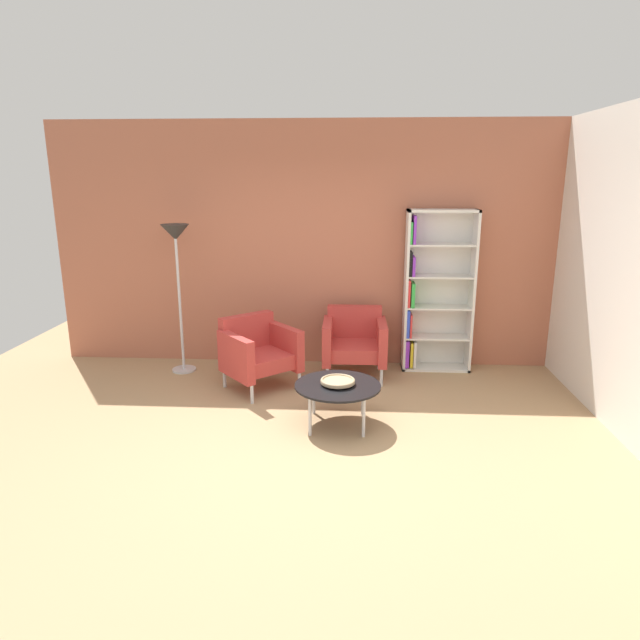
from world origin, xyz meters
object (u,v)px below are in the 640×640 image
bookshelf_tall (432,294)px  decorative_bowl (338,381)px  armchair_near_window (354,341)px  armchair_spare_guest (258,351)px  floor_lamp_torchiere (176,250)px  coffee_table_low (338,388)px

bookshelf_tall → decorative_bowl: size_ratio=5.94×
bookshelf_tall → armchair_near_window: 1.09m
bookshelf_tall → decorative_bowl: (-1.07, -1.66, -0.48)m
bookshelf_tall → armchair_spare_guest: bearing=-159.0°
armchair_near_window → floor_lamp_torchiere: floor_lamp_torchiere is taller
armchair_spare_guest → coffee_table_low: bearing=-86.6°
decorative_bowl → floor_lamp_torchiere: size_ratio=0.18×
armchair_spare_guest → floor_lamp_torchiere: (-0.98, 0.47, 1.03)m
coffee_table_low → armchair_near_window: size_ratio=1.03×
coffee_table_low → floor_lamp_torchiere: floor_lamp_torchiere is taller
bookshelf_tall → floor_lamp_torchiere: bookshelf_tall is taller
armchair_spare_guest → floor_lamp_torchiere: bearing=113.1°
armchair_spare_guest → floor_lamp_torchiere: floor_lamp_torchiere is taller
armchair_near_window → armchair_spare_guest: bearing=-157.5°
coffee_table_low → armchair_near_window: 1.36m
bookshelf_tall → armchair_near_window: bearing=-161.4°
armchair_near_window → armchair_spare_guest: same height
bookshelf_tall → coffee_table_low: bearing=-122.7°
armchair_near_window → bookshelf_tall: bearing=18.1°
armchair_spare_guest → armchair_near_window: bearing=-18.4°
coffee_table_low → armchair_spare_guest: bearing=134.8°
armchair_spare_guest → decorative_bowl: bearing=-86.6°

